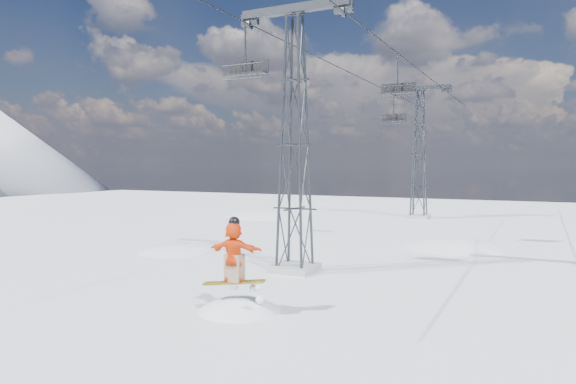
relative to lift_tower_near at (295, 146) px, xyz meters
name	(u,v)px	position (x,y,z in m)	size (l,w,h in m)	color
ground	(157,318)	(-0.80, -8.00, -5.47)	(120.00, 120.00, 0.00)	white
snow_terrain	(304,361)	(-5.57, 13.24, -15.06)	(39.00, 37.00, 22.00)	white
lift_tower_near	(295,146)	(0.00, 0.00, 0.00)	(5.20, 1.80, 11.43)	#999999
lift_tower_far	(419,155)	(0.00, 25.00, 0.00)	(5.20, 1.80, 11.43)	#999999
haul_cables	(374,66)	(0.00, 11.50, 5.38)	(4.46, 51.00, 0.06)	black
snowboarder_jump	(239,360)	(1.02, -6.23, -7.07)	(4.40, 4.40, 6.98)	white
lift_chair_near	(246,69)	(-2.20, -0.35, 3.37)	(2.02, 0.58, 2.51)	black
lift_chair_mid	(398,89)	(2.20, 8.77, 3.41)	(1.99, 0.57, 2.46)	black
lift_chair_far	(394,118)	(-2.20, 24.67, 3.25)	(2.14, 0.62, 2.66)	black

